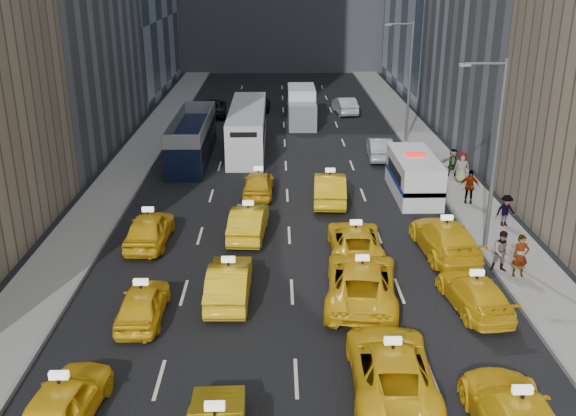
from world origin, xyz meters
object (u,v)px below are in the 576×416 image
box_truck (302,107)px  double_decker (192,138)px  nypd_van (414,176)px  city_bus (248,128)px  pedestrian_0 (521,256)px

box_truck → double_decker: bearing=-121.2°
nypd_van → box_truck: size_ratio=0.93×
nypd_van → city_bus: city_bus is taller
double_decker → box_truck: 13.36m
nypd_van → box_truck: (-5.89, 18.48, 0.30)m
nypd_van → city_bus: bearing=140.5°
nypd_van → pedestrian_0: nypd_van is taller
nypd_van → double_decker: double_decker is taller
city_bus → pedestrian_0: bearing=-65.9°
double_decker → nypd_van: bearing=-22.9°
double_decker → box_truck: (8.02, 10.68, -0.01)m
double_decker → box_truck: size_ratio=1.55×
city_bus → pedestrian_0: (12.57, -21.49, -0.43)m
double_decker → pedestrian_0: bearing=-42.6°
nypd_van → pedestrian_0: (2.40, -10.91, -0.08)m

